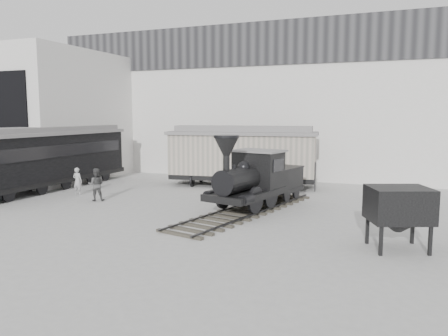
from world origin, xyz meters
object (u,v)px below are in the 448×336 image
at_px(locomotive, 254,182).
at_px(boxcar, 242,155).
at_px(visitor_a, 78,181).
at_px(passenger_coach, 46,158).
at_px(coal_hopper, 399,209).
at_px(visitor_b, 96,185).

height_order(locomotive, boxcar, boxcar).
distance_m(locomotive, visitor_a, 10.73).
bearing_deg(passenger_coach, coal_hopper, -13.04).
bearing_deg(passenger_coach, locomotive, -2.21).
xyz_separation_m(visitor_a, visitor_b, (2.17, -1.14, 0.09)).
relative_size(locomotive, visitor_a, 6.63).
height_order(boxcar, visitor_b, boxcar).
distance_m(visitor_a, visitor_b, 2.45).
distance_m(boxcar, coal_hopper, 14.19).
height_order(visitor_a, visitor_b, visitor_b).
xyz_separation_m(visitor_b, coal_hopper, (15.02, -3.31, 0.53)).
xyz_separation_m(passenger_coach, visitor_a, (2.92, -0.71, -1.18)).
height_order(boxcar, coal_hopper, boxcar).
distance_m(boxcar, visitor_b, 9.46).
bearing_deg(visitor_a, coal_hopper, 162.62).
bearing_deg(visitor_b, visitor_a, -57.16).
bearing_deg(passenger_coach, boxcar, 28.56).
xyz_separation_m(passenger_coach, coal_hopper, (20.10, -5.15, -0.56)).
relative_size(passenger_coach, visitor_a, 8.49).
bearing_deg(boxcar, passenger_coach, -160.11).
xyz_separation_m(locomotive, visitor_a, (-10.72, 0.14, -0.55)).
relative_size(boxcar, passenger_coach, 0.73).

